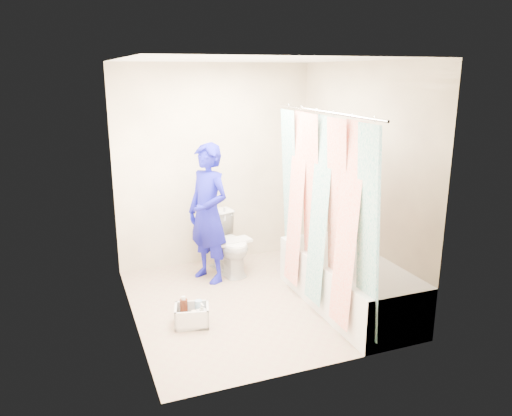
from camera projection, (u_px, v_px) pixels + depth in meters
name	position (u px, v px, depth m)	size (l,w,h in m)	color
floor	(253.00, 301.00, 5.15)	(2.60, 2.60, 0.00)	gray
ceiling	(253.00, 60.00, 4.52)	(2.40, 2.60, 0.02)	white
wall_back	(215.00, 166.00, 6.00)	(2.40, 0.02, 2.40)	beige
wall_front	(316.00, 226.00, 3.67)	(2.40, 0.02, 2.40)	beige
wall_left	(127.00, 200.00, 4.42)	(0.02, 2.60, 2.40)	beige
wall_right	(359.00, 179.00, 5.25)	(0.02, 2.60, 2.40)	beige
bathtub	(348.00, 281.00, 5.00)	(0.70, 1.75, 0.50)	silver
curtain_rod	(325.00, 112.00, 4.44)	(0.02, 0.02, 1.90)	silver
shower_curtain	(321.00, 212.00, 4.68)	(0.06, 1.75, 1.80)	white
toilet	(228.00, 243.00, 5.84)	(0.39, 0.69, 0.70)	white
tank_lid	(233.00, 241.00, 5.73)	(0.43, 0.19, 0.03)	silver
tank_internals	(217.00, 212.00, 5.88)	(0.17, 0.06, 0.23)	black
plumber	(208.00, 213.00, 5.51)	(0.57, 0.37, 1.56)	#0E108F
cleaning_caddy	(193.00, 316.00, 4.66)	(0.37, 0.32, 0.24)	silver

